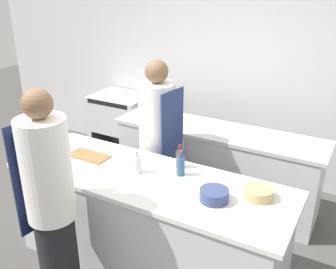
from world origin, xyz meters
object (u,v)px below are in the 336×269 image
at_px(bottle_vinegar, 137,164).
at_px(bowl_prep_small, 258,193).
at_px(chef_at_stove, 158,144).
at_px(cup, 41,157).
at_px(bottle_olive_oil, 180,158).
at_px(bowl_mixing_large, 214,195).
at_px(bottle_wine, 181,165).
at_px(chef_at_prep_near, 51,207).
at_px(oven_range, 122,126).

height_order(bottle_vinegar, bowl_prep_small, bottle_vinegar).
xyz_separation_m(chef_at_stove, cup, (-0.65, -0.92, 0.09)).
bearing_deg(bowl_prep_small, bottle_olive_oil, 168.91).
bearing_deg(bottle_olive_oil, chef_at_stove, 139.45).
xyz_separation_m(bowl_mixing_large, bowl_prep_small, (0.27, 0.20, -0.00)).
bearing_deg(cup, bottle_wine, 19.08).
xyz_separation_m(chef_at_prep_near, chef_at_stove, (0.07, 1.38, -0.03)).
distance_m(oven_range, chef_at_stove, 1.71).
height_order(chef_at_prep_near, bottle_vinegar, chef_at_prep_near).
bearing_deg(chef_at_stove, cup, -27.36).
relative_size(chef_at_prep_near, chef_at_stove, 1.03).
distance_m(bottle_olive_oil, bowl_mixing_large, 0.58).
bearing_deg(oven_range, cup, -73.16).
bearing_deg(bottle_wine, bowl_mixing_large, -29.44).
bearing_deg(bottle_olive_oil, bowl_mixing_large, -36.38).
bearing_deg(bowl_mixing_large, chef_at_prep_near, -146.93).
bearing_deg(chef_at_prep_near, bowl_mixing_large, -50.83).
distance_m(chef_at_stove, bottle_wine, 0.74).
relative_size(chef_at_prep_near, bottle_wine, 8.00).
height_order(chef_at_prep_near, bowl_prep_small, chef_at_prep_near).
xyz_separation_m(bottle_olive_oil, cup, (-1.11, -0.52, -0.03)).
height_order(chef_at_prep_near, bottle_wine, chef_at_prep_near).
xyz_separation_m(oven_range, bottle_olive_oil, (1.71, -1.48, 0.53)).
bearing_deg(cup, oven_range, 106.84).
height_order(chef_at_prep_near, cup, chef_at_prep_near).
height_order(bottle_olive_oil, bowl_prep_small, bottle_olive_oil).
xyz_separation_m(chef_at_prep_near, bottle_vinegar, (0.25, 0.73, 0.09)).
distance_m(bottle_olive_oil, cup, 1.22).
bearing_deg(cup, bottle_vinegar, 17.67).
relative_size(oven_range, bottle_olive_oil, 4.29).
distance_m(chef_at_stove, bowl_prep_small, 1.31).
bearing_deg(bowl_mixing_large, chef_at_stove, 141.49).
bearing_deg(bottle_vinegar, chef_at_stove, 106.00).
bearing_deg(bottle_vinegar, cup, -162.33).
xyz_separation_m(bowl_mixing_large, cup, (-1.57, -0.18, 0.01)).
bearing_deg(chef_at_stove, bottle_vinegar, 23.88).
height_order(oven_range, bowl_mixing_large, bowl_mixing_large).
relative_size(chef_at_prep_near, bowl_prep_small, 7.84).
bearing_deg(bottle_wine, chef_at_prep_near, -124.34).
height_order(oven_range, bowl_prep_small, bowl_prep_small).
relative_size(oven_range, chef_at_stove, 0.53).
xyz_separation_m(bottle_vinegar, bowl_mixing_large, (0.74, -0.08, -0.03)).
relative_size(bottle_wine, cup, 2.14).
bearing_deg(bottle_vinegar, bottle_wine, 22.42).
relative_size(bottle_olive_oil, bowl_mixing_large, 0.97).
bearing_deg(bottle_wine, bottle_vinegar, -157.58).
height_order(bottle_olive_oil, bottle_wine, bottle_wine).
xyz_separation_m(bottle_vinegar, bottle_wine, (0.34, 0.14, 0.01)).
height_order(bottle_wine, cup, bottle_wine).
xyz_separation_m(chef_at_stove, bottle_olive_oil, (0.46, -0.39, 0.12)).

